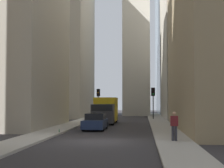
{
  "coord_description": "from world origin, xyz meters",
  "views": [
    {
      "loc": [
        -20.72,
        -2.65,
        2.49
      ],
      "look_at": [
        17.46,
        0.83,
        4.4
      ],
      "focal_mm": 54.02,
      "sensor_mm": 36.0,
      "label": 1
    }
  ],
  "objects_px": {
    "delivery_truck": "(105,110)",
    "discarded_bottle": "(59,131)",
    "traffic_light_far_junction": "(98,96)",
    "pedestrian": "(174,125)",
    "sedan_navy": "(95,122)",
    "traffic_light_midblock": "(153,96)"
  },
  "relations": [
    {
      "from": "sedan_navy",
      "to": "pedestrian",
      "type": "height_order",
      "value": "pedestrian"
    },
    {
      "from": "delivery_truck",
      "to": "traffic_light_far_junction",
      "type": "relative_size",
      "value": 1.58
    },
    {
      "from": "delivery_truck",
      "to": "pedestrian",
      "type": "relative_size",
      "value": 3.77
    },
    {
      "from": "traffic_light_far_junction",
      "to": "discarded_bottle",
      "type": "height_order",
      "value": "traffic_light_far_junction"
    },
    {
      "from": "sedan_navy",
      "to": "discarded_bottle",
      "type": "distance_m",
      "value": 4.48
    },
    {
      "from": "pedestrian",
      "to": "delivery_truck",
      "type": "bearing_deg",
      "value": 19.95
    },
    {
      "from": "delivery_truck",
      "to": "sedan_navy",
      "type": "xyz_separation_m",
      "value": [
        -7.66,
        -0.0,
        -0.8
      ]
    },
    {
      "from": "pedestrian",
      "to": "discarded_bottle",
      "type": "bearing_deg",
      "value": 59.87
    },
    {
      "from": "pedestrian",
      "to": "discarded_bottle",
      "type": "height_order",
      "value": "pedestrian"
    },
    {
      "from": "traffic_light_midblock",
      "to": "traffic_light_far_junction",
      "type": "distance_m",
      "value": 9.18
    },
    {
      "from": "delivery_truck",
      "to": "traffic_light_far_junction",
      "type": "xyz_separation_m",
      "value": [
        12.66,
        2.46,
        1.69
      ]
    },
    {
      "from": "traffic_light_far_junction",
      "to": "pedestrian",
      "type": "height_order",
      "value": "traffic_light_far_junction"
    },
    {
      "from": "sedan_navy",
      "to": "traffic_light_midblock",
      "type": "relative_size",
      "value": 1.06
    },
    {
      "from": "delivery_truck",
      "to": "sedan_navy",
      "type": "height_order",
      "value": "delivery_truck"
    },
    {
      "from": "traffic_light_midblock",
      "to": "traffic_light_far_junction",
      "type": "height_order",
      "value": "traffic_light_far_junction"
    },
    {
      "from": "sedan_navy",
      "to": "traffic_light_far_junction",
      "type": "xyz_separation_m",
      "value": [
        20.31,
        2.46,
        2.48
      ]
    },
    {
      "from": "delivery_truck",
      "to": "discarded_bottle",
      "type": "height_order",
      "value": "delivery_truck"
    },
    {
      "from": "traffic_light_far_junction",
      "to": "sedan_navy",
      "type": "bearing_deg",
      "value": -173.08
    },
    {
      "from": "traffic_light_far_junction",
      "to": "pedestrian",
      "type": "distance_m",
      "value": 30.15
    },
    {
      "from": "sedan_navy",
      "to": "discarded_bottle",
      "type": "xyz_separation_m",
      "value": [
        -3.89,
        2.18,
        -0.42
      ]
    },
    {
      "from": "traffic_light_far_junction",
      "to": "discarded_bottle",
      "type": "relative_size",
      "value": 15.16
    },
    {
      "from": "delivery_truck",
      "to": "discarded_bottle",
      "type": "bearing_deg",
      "value": 169.32
    }
  ]
}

